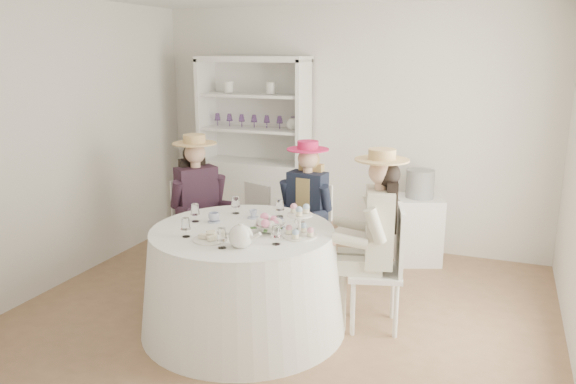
% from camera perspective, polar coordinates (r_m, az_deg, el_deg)
% --- Properties ---
extents(ground, '(4.50, 4.50, 0.00)m').
position_cam_1_polar(ground, '(4.99, -0.42, -12.04)').
color(ground, brown).
rests_on(ground, ground).
extents(wall_back, '(4.50, 0.00, 4.50)m').
position_cam_1_polar(wall_back, '(6.44, 6.16, 6.44)').
color(wall_back, silver).
rests_on(wall_back, ground).
extents(wall_front, '(4.50, 0.00, 4.50)m').
position_cam_1_polar(wall_front, '(2.85, -15.45, -3.74)').
color(wall_front, silver).
rests_on(wall_front, ground).
extents(wall_left, '(0.00, 4.50, 4.50)m').
position_cam_1_polar(wall_left, '(5.77, -21.78, 4.63)').
color(wall_left, silver).
rests_on(wall_left, ground).
extents(tea_table, '(1.66, 1.66, 0.84)m').
position_cam_1_polar(tea_table, '(4.59, -4.56, -8.78)').
color(tea_table, white).
rests_on(tea_table, ground).
extents(hutch, '(1.30, 0.55, 2.15)m').
position_cam_1_polar(hutch, '(6.66, -3.30, 1.63)').
color(hutch, silver).
rests_on(hutch, ground).
extents(side_table, '(0.59, 0.59, 0.71)m').
position_cam_1_polar(side_table, '(6.15, 13.01, -3.73)').
color(side_table, silver).
rests_on(side_table, ground).
extents(hatbox, '(0.30, 0.30, 0.29)m').
position_cam_1_polar(hatbox, '(6.02, 13.28, 0.83)').
color(hatbox, black).
rests_on(hatbox, side_table).
extents(guest_left, '(0.62, 0.59, 1.45)m').
position_cam_1_polar(guest_left, '(5.40, -9.13, -0.91)').
color(guest_left, silver).
rests_on(guest_left, ground).
extents(guest_mid, '(0.51, 0.53, 1.39)m').
position_cam_1_polar(guest_mid, '(5.32, 1.88, -1.27)').
color(guest_mid, silver).
rests_on(guest_mid, ground).
extents(guest_right, '(0.60, 0.56, 1.48)m').
position_cam_1_polar(guest_right, '(4.49, 8.90, -3.79)').
color(guest_right, silver).
rests_on(guest_right, ground).
extents(spare_chair, '(0.49, 0.49, 0.90)m').
position_cam_1_polar(spare_chair, '(5.83, -2.38, -3.00)').
color(spare_chair, silver).
rests_on(spare_chair, ground).
extents(teacup_a, '(0.11, 0.11, 0.07)m').
position_cam_1_polar(teacup_a, '(4.64, -7.54, -2.63)').
color(teacup_a, white).
rests_on(teacup_a, tea_table).
extents(teacup_b, '(0.07, 0.07, 0.06)m').
position_cam_1_polar(teacup_b, '(4.72, -3.55, -2.30)').
color(teacup_b, white).
rests_on(teacup_b, tea_table).
extents(teacup_c, '(0.11, 0.11, 0.07)m').
position_cam_1_polar(teacup_c, '(4.45, -0.96, -3.23)').
color(teacup_c, white).
rests_on(teacup_c, tea_table).
extents(flower_bowl, '(0.24, 0.24, 0.06)m').
position_cam_1_polar(flower_bowl, '(4.36, -1.82, -3.71)').
color(flower_bowl, white).
rests_on(flower_bowl, tea_table).
extents(flower_arrangement, '(0.18, 0.17, 0.07)m').
position_cam_1_polar(flower_arrangement, '(4.33, -2.19, -3.06)').
color(flower_arrangement, pink).
rests_on(flower_arrangement, tea_table).
extents(table_teapot, '(0.25, 0.18, 0.19)m').
position_cam_1_polar(table_teapot, '(4.03, -4.80, -4.52)').
color(table_teapot, white).
rests_on(table_teapot, tea_table).
extents(sandwich_plate, '(0.27, 0.27, 0.06)m').
position_cam_1_polar(sandwich_plate, '(4.21, -7.85, -4.67)').
color(sandwich_plate, white).
rests_on(sandwich_plate, tea_table).
extents(cupcake_stand, '(0.26, 0.26, 0.24)m').
position_cam_1_polar(cupcake_stand, '(4.23, 1.19, -3.42)').
color(cupcake_stand, white).
rests_on(cupcake_stand, tea_table).
extents(stemware_set, '(0.95, 0.96, 0.15)m').
position_cam_1_polar(stemware_set, '(4.43, -4.68, -2.86)').
color(stemware_set, white).
rests_on(stemware_set, tea_table).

